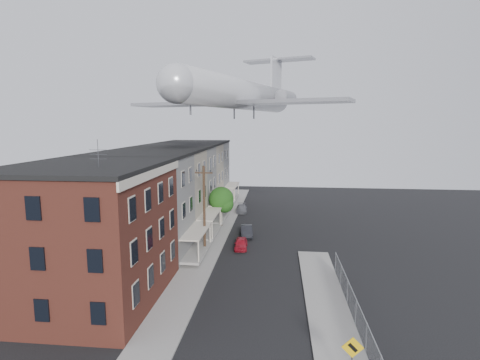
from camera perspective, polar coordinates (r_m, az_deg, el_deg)
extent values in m
cube|color=gray|center=(45.04, -3.74, -8.36)|extent=(3.00, 62.00, 0.12)
cube|color=gray|center=(27.99, 13.54, -19.56)|extent=(3.00, 26.00, 0.12)
cube|color=gray|center=(44.83, -1.90, -8.42)|extent=(0.15, 62.00, 0.14)
cube|color=gray|center=(27.83, 10.40, -19.61)|extent=(0.15, 26.00, 0.14)
cube|color=#3D1A13|center=(30.11, -21.91, -7.77)|extent=(10.00, 12.00, 10.00)
cube|color=black|center=(29.14, -22.47, 2.01)|extent=(10.30, 12.30, 0.30)
cube|color=beige|center=(27.15, -12.93, 1.05)|extent=(0.16, 12.20, 0.60)
cylinder|color=#515156|center=(26.36, -20.81, 3.67)|extent=(0.04, 0.04, 2.00)
cube|color=slate|center=(38.48, -15.33, -3.98)|extent=(10.00, 7.00, 10.00)
cube|color=black|center=(37.73, -15.64, 3.68)|extent=(10.25, 7.00, 0.30)
cube|color=gray|center=(38.01, -6.59, -10.86)|extent=(1.80, 6.40, 0.25)
cube|color=beige|center=(37.34, -6.64, -7.67)|extent=(1.90, 6.50, 0.15)
cube|color=gray|center=(44.94, -12.12, -2.09)|extent=(10.00, 7.00, 10.00)
cube|color=black|center=(44.30, -12.33, 4.47)|extent=(10.25, 7.00, 0.30)
cube|color=gray|center=(44.53, -4.63, -7.91)|extent=(1.80, 6.40, 0.25)
cube|color=beige|center=(43.96, -4.66, -5.16)|extent=(1.90, 6.50, 0.15)
cube|color=slate|center=(51.54, -9.72, -0.67)|extent=(10.00, 7.00, 10.00)
cube|color=black|center=(50.98, -9.87, 5.05)|extent=(10.25, 7.00, 0.30)
cube|color=gray|center=(51.18, -3.19, -5.72)|extent=(1.80, 6.40, 0.25)
cube|color=beige|center=(50.69, -3.21, -3.30)|extent=(1.90, 6.50, 0.15)
cube|color=gray|center=(58.23, -7.88, 0.42)|extent=(10.00, 7.00, 10.00)
cube|color=black|center=(57.74, -7.98, 5.49)|extent=(10.25, 7.00, 0.30)
cube|color=gray|center=(57.92, -2.10, -4.03)|extent=(1.80, 6.40, 0.25)
cube|color=beige|center=(57.48, -2.11, -1.88)|extent=(1.90, 6.50, 0.15)
cube|color=slate|center=(64.99, -6.42, 1.29)|extent=(10.00, 7.00, 10.00)
cube|color=black|center=(64.55, -6.49, 5.83)|extent=(10.25, 7.00, 0.30)
cube|color=gray|center=(64.71, -1.23, -2.69)|extent=(1.80, 6.40, 0.25)
cube|color=beige|center=(64.32, -1.24, -0.76)|extent=(1.90, 6.50, 0.15)
cylinder|color=gray|center=(24.38, 18.71, -21.93)|extent=(0.06, 0.06, 1.90)
cylinder|color=gray|center=(26.95, 17.24, -18.75)|extent=(0.06, 0.06, 1.90)
cylinder|color=gray|center=(29.60, 16.07, -16.12)|extent=(0.06, 0.06, 1.90)
cylinder|color=gray|center=(32.31, 15.12, -13.93)|extent=(0.06, 0.06, 1.90)
cylinder|color=gray|center=(35.07, 14.34, -12.07)|extent=(0.06, 0.06, 1.90)
cube|color=gray|center=(26.55, 17.33, -17.02)|extent=(0.04, 18.00, 0.04)
cube|color=gray|center=(26.95, 17.24, -18.75)|extent=(0.02, 18.00, 1.80)
cube|color=#E2B00B|center=(20.89, 16.80, -23.24)|extent=(1.10, 0.03, 1.10)
cube|color=black|center=(20.88, 16.81, -23.27)|extent=(0.52, 0.02, 0.52)
cylinder|color=black|center=(38.21, -5.47, -4.57)|extent=(0.26, 0.26, 9.00)
cube|color=black|center=(37.54, -5.55, 1.09)|extent=(1.80, 0.12, 0.12)
cylinder|color=black|center=(37.66, -6.60, 1.41)|extent=(0.08, 0.08, 0.25)
cylinder|color=black|center=(37.38, -4.50, 1.39)|extent=(0.08, 0.08, 0.25)
cylinder|color=black|center=(48.52, -2.85, -5.72)|extent=(0.24, 0.24, 2.40)
sphere|color=#133E10|center=(47.99, -2.87, -2.94)|extent=(3.20, 3.20, 3.20)
sphere|color=#133E10|center=(47.74, -2.32, -3.68)|extent=(2.24, 2.24, 2.24)
imported|color=#AA1625|center=(40.28, 0.14, -9.65)|extent=(1.50, 3.37, 1.12)
imported|color=black|center=(44.52, 1.01, -7.79)|extent=(1.78, 3.92, 1.25)
imported|color=slate|center=(56.31, 0.24, -4.38)|extent=(1.82, 3.90, 1.10)
cylinder|color=#BCBDC1|center=(44.45, 0.02, 12.91)|extent=(11.63, 25.51, 3.44)
sphere|color=#BCBDC1|center=(33.24, -9.67, 14.28)|extent=(3.44, 3.44, 3.44)
cone|color=#BCBDC1|center=(56.38, 5.66, 11.94)|extent=(4.30, 4.17, 3.44)
cube|color=#939399|center=(42.92, -0.91, 11.63)|extent=(25.86, 12.65, 0.38)
cylinder|color=#939399|center=(53.83, 1.65, 12.37)|extent=(3.02, 4.62, 1.72)
cylinder|color=#939399|center=(52.02, 7.01, 12.45)|extent=(3.02, 4.62, 1.72)
cube|color=#BCBDC1|center=(56.14, 5.52, 15.04)|extent=(1.58, 3.95, 6.02)
cube|color=#939399|center=(57.53, 5.93, 17.69)|extent=(10.56, 5.96, 0.27)
cylinder|color=#515156|center=(34.89, -7.56, 10.86)|extent=(0.17, 0.17, 1.29)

